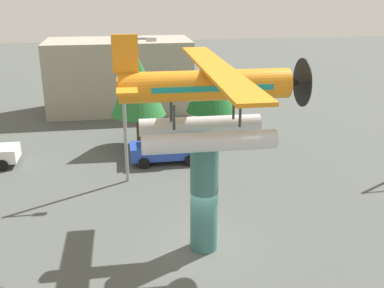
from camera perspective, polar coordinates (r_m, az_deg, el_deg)
name	(u,v)px	position (r m, az deg, el deg)	size (l,w,h in m)	color
ground_plane	(204,247)	(19.06, 1.47, -12.81)	(140.00, 140.00, 0.00)	#4C514C
display_pedestal	(204,197)	(17.94, 1.53, -6.64)	(1.10, 1.10, 4.57)	#386B66
floatplane_monument	(209,98)	(16.59, 2.10, 5.73)	(6.93, 10.41, 4.00)	silver
car_mid_blue	(164,148)	(27.18, -3.48, -0.48)	(4.20, 2.02, 1.76)	#2847B7
streetlight_primary	(128,101)	(23.62, -8.08, 5.40)	(1.84, 0.28, 7.70)	gray
storefront_building	(120,76)	(38.49, -9.04, 8.48)	(11.60, 5.60, 5.83)	#9E9384
tree_east	(137,85)	(29.09, -6.87, 7.39)	(3.52, 3.52, 6.09)	brown
tree_center_back	(211,84)	(31.30, 2.40, 7.55)	(3.43, 3.43, 5.58)	brown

